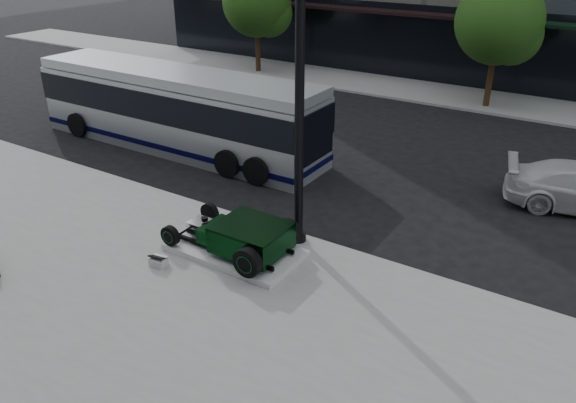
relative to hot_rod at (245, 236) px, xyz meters
The scene contains 8 objects.
ground 3.88m from the hot_rod, 82.02° to the left, with size 120.00×120.00×0.00m, color black.
sidewalk_far 17.80m from the hot_rod, 88.29° to the left, with size 70.00×4.00×0.12m, color gray.
street_trees 17.21m from the hot_rod, 84.32° to the left, with size 29.80×3.80×5.70m.
display_plinth 0.60m from the hot_rod, behind, with size 3.40×1.80×0.15m, color silver.
hot_rod is the anchor object (origin of this frame).
info_plaque 2.20m from the hot_rod, 136.08° to the right, with size 0.44×0.36×0.31m.
lamppost 3.33m from the hot_rod, 63.42° to the left, with size 0.42×0.42×7.59m.
transit_bus 8.83m from the hot_rod, 143.23° to the left, with size 12.12×2.88×2.92m.
Camera 1 is at (6.93, -13.44, 7.64)m, focal length 35.00 mm.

